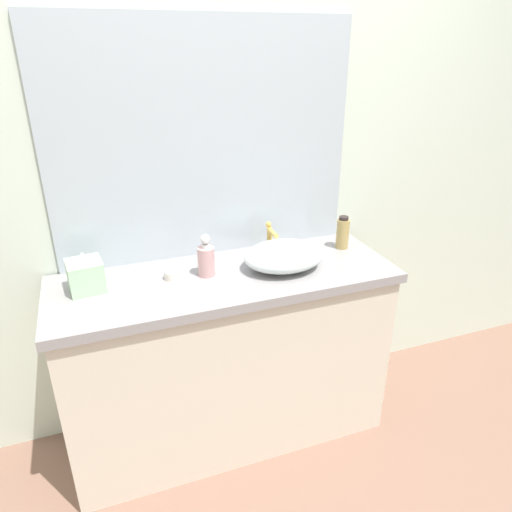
{
  "coord_description": "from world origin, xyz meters",
  "views": [
    {
      "loc": [
        -0.63,
        -1.36,
        1.84
      ],
      "look_at": [
        0.02,
        0.4,
        0.98
      ],
      "focal_mm": 33.0,
      "sensor_mm": 36.0,
      "label": 1
    }
  ],
  "objects_px": {
    "lotion_bottle": "(343,233)",
    "tissue_box": "(85,274)",
    "sink_basin": "(284,256)",
    "soap_dispenser": "(206,259)",
    "candle_jar": "(171,275)"
  },
  "relations": [
    {
      "from": "lotion_bottle",
      "to": "tissue_box",
      "type": "bearing_deg",
      "value": -178.83
    },
    {
      "from": "sink_basin",
      "to": "tissue_box",
      "type": "distance_m",
      "value": 0.85
    },
    {
      "from": "sink_basin",
      "to": "soap_dispenser",
      "type": "distance_m",
      "value": 0.35
    },
    {
      "from": "sink_basin",
      "to": "candle_jar",
      "type": "height_order",
      "value": "sink_basin"
    },
    {
      "from": "soap_dispenser",
      "to": "lotion_bottle",
      "type": "height_order",
      "value": "soap_dispenser"
    },
    {
      "from": "sink_basin",
      "to": "lotion_bottle",
      "type": "xyz_separation_m",
      "value": [
        0.36,
        0.11,
        0.02
      ]
    },
    {
      "from": "candle_jar",
      "to": "tissue_box",
      "type": "bearing_deg",
      "value": 176.53
    },
    {
      "from": "sink_basin",
      "to": "candle_jar",
      "type": "relative_size",
      "value": 6.16
    },
    {
      "from": "sink_basin",
      "to": "lotion_bottle",
      "type": "bearing_deg",
      "value": 16.97
    },
    {
      "from": "sink_basin",
      "to": "candle_jar",
      "type": "bearing_deg",
      "value": 172.55
    },
    {
      "from": "lotion_bottle",
      "to": "tissue_box",
      "type": "relative_size",
      "value": 0.97
    },
    {
      "from": "lotion_bottle",
      "to": "candle_jar",
      "type": "relative_size",
      "value": 2.75
    },
    {
      "from": "sink_basin",
      "to": "tissue_box",
      "type": "relative_size",
      "value": 2.16
    },
    {
      "from": "soap_dispenser",
      "to": "tissue_box",
      "type": "height_order",
      "value": "soap_dispenser"
    },
    {
      "from": "sink_basin",
      "to": "soap_dispenser",
      "type": "xyz_separation_m",
      "value": [
        -0.35,
        0.05,
        0.02
      ]
    }
  ]
}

